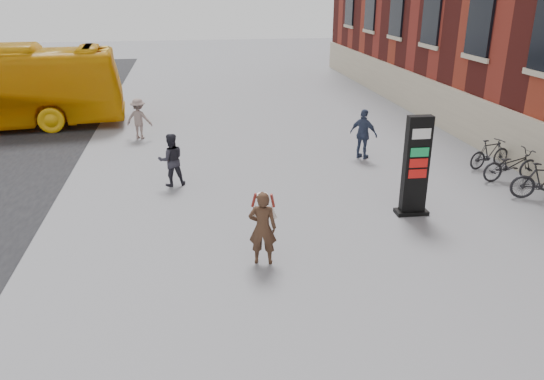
{
  "coord_description": "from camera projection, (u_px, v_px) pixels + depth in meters",
  "views": [
    {
      "loc": [
        -1.15,
        -10.58,
        5.69
      ],
      "look_at": [
        0.65,
        0.58,
        1.3
      ],
      "focal_mm": 35.0,
      "sensor_mm": 36.0,
      "label": 1
    }
  ],
  "objects": [
    {
      "name": "pedestrian_a",
      "position": [
        171.0,
        160.0,
        15.82
      ],
      "size": [
        0.87,
        0.74,
        1.6
      ],
      "primitive_type": "imported",
      "rotation": [
        0.0,
        0.0,
        3.32
      ],
      "color": "#27262E",
      "rests_on": "ground"
    },
    {
      "name": "pedestrian_b",
      "position": [
        139.0,
        119.0,
        20.69
      ],
      "size": [
        1.16,
        0.88,
        1.59
      ],
      "primitive_type": "imported",
      "rotation": [
        0.0,
        0.0,
        2.82
      ],
      "color": "gray",
      "rests_on": "ground"
    },
    {
      "name": "bike_5",
      "position": [
        544.0,
        182.0,
        14.84
      ],
      "size": [
        1.86,
        1.02,
        1.08
      ],
      "primitive_type": "imported",
      "rotation": [
        0.0,
        0.0,
        1.27
      ],
      "color": "black",
      "rests_on": "ground"
    },
    {
      "name": "ground",
      "position": [
        248.0,
        254.0,
        11.97
      ],
      "size": [
        100.0,
        100.0,
        0.0
      ],
      "primitive_type": "plane",
      "color": "#9E9EA3"
    },
    {
      "name": "info_pylon",
      "position": [
        416.0,
        166.0,
        13.61
      ],
      "size": [
        0.86,
        0.45,
        2.65
      ],
      "rotation": [
        0.0,
        0.0,
        -0.03
      ],
      "color": "black",
      "rests_on": "ground"
    },
    {
      "name": "pedestrian_c",
      "position": [
        364.0,
        134.0,
        18.29
      ],
      "size": [
        1.02,
        1.01,
        1.73
      ],
      "primitive_type": "imported",
      "rotation": [
        0.0,
        0.0,
        2.36
      ],
      "color": "#343F5B",
      "rests_on": "ground"
    },
    {
      "name": "woman",
      "position": [
        263.0,
        227.0,
        11.33
      ],
      "size": [
        0.72,
        0.67,
        1.66
      ],
      "rotation": [
        0.0,
        0.0,
        2.92
      ],
      "color": "#372618",
      "rests_on": "ground"
    },
    {
      "name": "bike_6",
      "position": [
        511.0,
        165.0,
        16.32
      ],
      "size": [
        1.94,
        0.79,
        1.0
      ],
      "primitive_type": "imported",
      "rotation": [
        0.0,
        0.0,
        1.64
      ],
      "color": "black",
      "rests_on": "ground"
    },
    {
      "name": "bike_7",
      "position": [
        490.0,
        154.0,
        17.44
      ],
      "size": [
        1.69,
        0.86,
        0.98
      ],
      "primitive_type": "imported",
      "rotation": [
        0.0,
        0.0,
        1.83
      ],
      "color": "black",
      "rests_on": "ground"
    }
  ]
}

